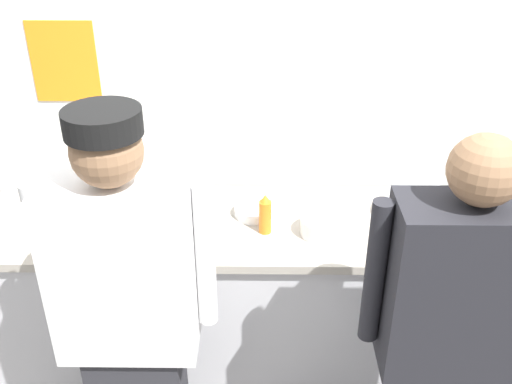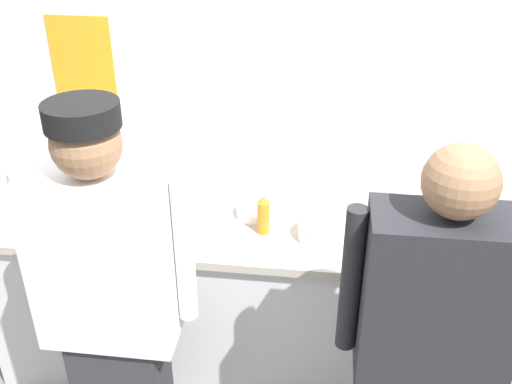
# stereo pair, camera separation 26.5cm
# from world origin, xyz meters

# --- Properties ---
(wall_back) EXTENTS (4.50, 0.11, 2.72)m
(wall_back) POSITION_xyz_m (-0.00, 0.84, 1.36)
(wall_back) COLOR silver
(wall_back) RESTS_ON ground
(prep_counter) EXTENTS (2.87, 0.69, 0.92)m
(prep_counter) POSITION_xyz_m (0.00, 0.37, 0.46)
(prep_counter) COLOR silver
(prep_counter) RESTS_ON ground
(chef_near_left) EXTENTS (0.63, 0.24, 1.76)m
(chef_near_left) POSITION_xyz_m (-0.57, -0.35, 0.95)
(chef_near_left) COLOR #2D2D33
(chef_near_left) RESTS_ON ground
(chef_center) EXTENTS (0.62, 0.24, 1.71)m
(chef_center) POSITION_xyz_m (0.56, -0.41, 0.91)
(chef_center) COLOR #2D2D33
(chef_center) RESTS_ON ground
(plate_stack_front) EXTENTS (0.20, 0.20, 0.05)m
(plate_stack_front) POSITION_xyz_m (-0.13, 0.43, 0.95)
(plate_stack_front) COLOR white
(plate_stack_front) RESTS_ON prep_counter
(plate_stack_rear) EXTENTS (0.20, 0.20, 0.08)m
(plate_stack_rear) POSITION_xyz_m (0.18, 0.27, 0.97)
(plate_stack_rear) COLOR white
(plate_stack_rear) RESTS_ON prep_counter
(mixing_bowl_steel) EXTENTS (0.34, 0.34, 0.11)m
(mixing_bowl_steel) POSITION_xyz_m (0.65, 0.41, 0.98)
(mixing_bowl_steel) COLOR #B7BABF
(mixing_bowl_steel) RESTS_ON prep_counter
(sheet_tray) EXTENTS (0.48, 0.34, 0.02)m
(sheet_tray) POSITION_xyz_m (-0.80, 0.37, 0.94)
(sheet_tray) COLOR #B7BABF
(sheet_tray) RESTS_ON prep_counter
(squeeze_bottle_primary) EXTENTS (0.06, 0.06, 0.19)m
(squeeze_bottle_primary) POSITION_xyz_m (-0.08, 0.29, 1.02)
(squeeze_bottle_primary) COLOR orange
(squeeze_bottle_primary) RESTS_ON prep_counter
(squeeze_bottle_secondary) EXTENTS (0.06, 0.06, 0.20)m
(squeeze_bottle_secondary) POSITION_xyz_m (-1.08, 0.28, 1.02)
(squeeze_bottle_secondary) COLOR orange
(squeeze_bottle_secondary) RESTS_ON prep_counter
(ramekin_yellow_sauce) EXTENTS (0.09, 0.09, 0.05)m
(ramekin_yellow_sauce) POSITION_xyz_m (0.24, 0.45, 0.95)
(ramekin_yellow_sauce) COLOR white
(ramekin_yellow_sauce) RESTS_ON prep_counter
(ramekin_green_sauce) EXTENTS (0.11, 0.11, 0.05)m
(ramekin_green_sauce) POSITION_xyz_m (0.94, 0.24, 0.95)
(ramekin_green_sauce) COLOR white
(ramekin_green_sauce) RESTS_ON prep_counter
(deli_cup) EXTENTS (0.09, 0.09, 0.08)m
(deli_cup) POSITION_xyz_m (-1.10, 0.49, 0.97)
(deli_cup) COLOR white
(deli_cup) RESTS_ON prep_counter
(chefs_knife) EXTENTS (0.28, 0.03, 0.02)m
(chefs_knife) POSITION_xyz_m (-0.44, 0.25, 0.93)
(chefs_knife) COLOR #B7BABF
(chefs_knife) RESTS_ON prep_counter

